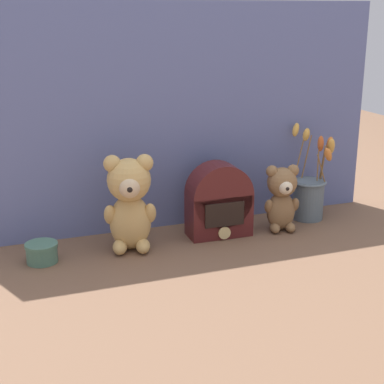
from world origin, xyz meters
name	(u,v)px	position (x,y,z in m)	size (l,w,h in m)	color
ground_plane	(194,241)	(0.00, 0.00, 0.00)	(4.00, 4.00, 0.00)	brown
backdrop_wall	(176,118)	(0.00, 0.17, 0.36)	(1.39, 0.02, 0.72)	slate
teddy_bear_large	(130,201)	(-0.20, 0.01, 0.15)	(0.16, 0.15, 0.29)	tan
teddy_bear_medium	(282,197)	(0.30, 0.00, 0.11)	(0.12, 0.11, 0.22)	olive
flower_vase	(309,193)	(0.44, 0.06, 0.09)	(0.14, 0.17, 0.33)	slate
vintage_radio	(219,203)	(0.09, 0.02, 0.11)	(0.20, 0.11, 0.24)	#4C1919
decorative_tin_tall	(42,252)	(-0.46, 0.00, 0.03)	(0.09, 0.09, 0.06)	#47705B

